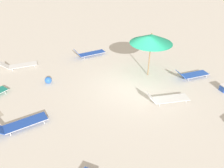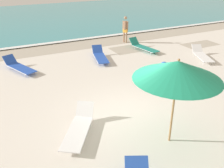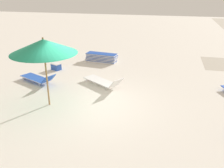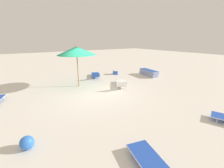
{
  "view_description": "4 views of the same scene",
  "coord_description": "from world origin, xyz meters",
  "px_view_note": "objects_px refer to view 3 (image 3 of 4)",
  "views": [
    {
      "loc": [
        -6.24,
        8.16,
        6.53
      ],
      "look_at": [
        0.26,
        1.64,
        0.74
      ],
      "focal_mm": 35.0,
      "sensor_mm": 36.0,
      "label": 1
    },
    {
      "loc": [
        -3.96,
        -6.11,
        4.76
      ],
      "look_at": [
        -0.41,
        0.97,
        1.0
      ],
      "focal_mm": 40.0,
      "sensor_mm": 36.0,
      "label": 2
    },
    {
      "loc": [
        8.16,
        2.8,
        4.32
      ],
      "look_at": [
        -0.18,
        0.9,
        0.88
      ],
      "focal_mm": 40.0,
      "sensor_mm": 36.0,
      "label": 3
    },
    {
      "loc": [
        3.66,
        7.53,
        2.99
      ],
      "look_at": [
        -0.44,
        1.35,
        0.74
      ],
      "focal_mm": 24.0,
      "sensor_mm": 36.0,
      "label": 4
    }
  ],
  "objects_px": {
    "cooler_box": "(56,66)",
    "sun_lounger_mid_beach_pair_b": "(103,81)",
    "lounger_stack": "(102,57)",
    "sun_lounger_near_water_right": "(38,78)",
    "beach_umbrella": "(44,46)"
  },
  "relations": [
    {
      "from": "lounger_stack",
      "to": "sun_lounger_mid_beach_pair_b",
      "type": "relative_size",
      "value": 0.93
    },
    {
      "from": "sun_lounger_mid_beach_pair_b",
      "to": "cooler_box",
      "type": "bearing_deg",
      "value": -83.98
    },
    {
      "from": "beach_umbrella",
      "to": "cooler_box",
      "type": "xyz_separation_m",
      "value": [
        -3.95,
        -1.53,
        -2.09
      ]
    },
    {
      "from": "beach_umbrella",
      "to": "sun_lounger_mid_beach_pair_b",
      "type": "bearing_deg",
      "value": 146.32
    },
    {
      "from": "lounger_stack",
      "to": "cooler_box",
      "type": "relative_size",
      "value": 3.26
    },
    {
      "from": "lounger_stack",
      "to": "sun_lounger_mid_beach_pair_b",
      "type": "height_order",
      "value": "sun_lounger_mid_beach_pair_b"
    },
    {
      "from": "cooler_box",
      "to": "sun_lounger_mid_beach_pair_b",
      "type": "bearing_deg",
      "value": -3.57
    },
    {
      "from": "lounger_stack",
      "to": "sun_lounger_near_water_right",
      "type": "height_order",
      "value": "sun_lounger_near_water_right"
    },
    {
      "from": "sun_lounger_near_water_right",
      "to": "cooler_box",
      "type": "xyz_separation_m",
      "value": [
        -1.93,
        0.02,
        -0.03
      ]
    },
    {
      "from": "sun_lounger_mid_beach_pair_b",
      "to": "cooler_box",
      "type": "height_order",
      "value": "sun_lounger_mid_beach_pair_b"
    },
    {
      "from": "sun_lounger_near_water_right",
      "to": "sun_lounger_mid_beach_pair_b",
      "type": "bearing_deg",
      "value": 121.01
    },
    {
      "from": "lounger_stack",
      "to": "cooler_box",
      "type": "xyz_separation_m",
      "value": [
        2.04,
        -1.99,
        -0.06
      ]
    },
    {
      "from": "beach_umbrella",
      "to": "sun_lounger_mid_beach_pair_b",
      "type": "relative_size",
      "value": 1.24
    },
    {
      "from": "sun_lounger_near_water_right",
      "to": "lounger_stack",
      "type": "bearing_deg",
      "value": 178.82
    },
    {
      "from": "sun_lounger_near_water_right",
      "to": "cooler_box",
      "type": "bearing_deg",
      "value": -154.84
    }
  ]
}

